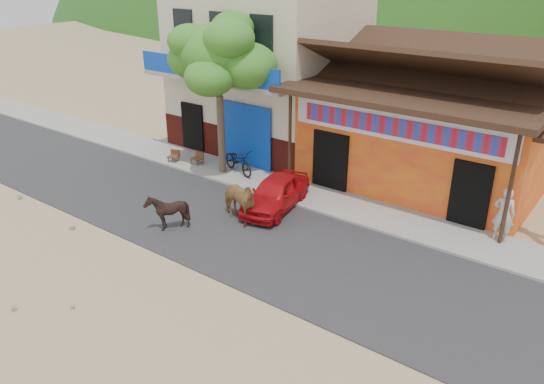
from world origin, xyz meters
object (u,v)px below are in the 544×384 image
Objects in this scene: tree at (220,96)px; cow_dark at (167,212)px; cafe_chair_right at (197,153)px; scooter at (238,161)px; cow_tan at (237,201)px; pedestrian at (504,214)px; red_car at (276,193)px; cafe_chair_left at (173,151)px.

cow_dark is at bearing -68.17° from tree.
tree is 2.91m from cafe_chair_right.
scooter is 2.09× the size of cafe_chair_right.
cow_tan is 1.02× the size of pedestrian.
red_car is at bearing -20.36° from tree.
cow_dark is at bearing -54.84° from cafe_chair_right.
pedestrian is 1.93× the size of cafe_chair_left.
cafe_chair_left is (-5.58, 2.46, -0.21)m from cow_tan.
scooter reaches higher than cafe_chair_right.
cafe_chair_left is at bearing -171.02° from tree.
tree reaches higher than pedestrian.
tree is at bearing -1.65° from pedestrian.
scooter is (-3.00, 1.61, 0.00)m from red_car.
cow_tan is 1.56m from red_car.
cafe_chair_right is (-2.00, -0.27, -0.04)m from scooter.
cafe_chair_right is at bearing 154.40° from red_car.
red_car is 3.71× the size of cafe_chair_right.
cafe_chair_right is (-11.73, -0.78, -0.39)m from pedestrian.
scooter reaches higher than cafe_chair_left.
cow_tan reaches higher than cow_dark.
cafe_chair_left is at bearing 160.31° from red_car.
red_car is (1.77, 3.24, -0.03)m from cow_dark.
tree is 2.60m from scooter.
cow_tan is 1.43× the size of cow_dark.
tree is 5.01× the size of cow_dark.
red_car reaches higher than cafe_chair_right.
cafe_chair_left is 0.97× the size of cafe_chair_right.
cow_dark is at bearing 26.23° from pedestrian.
cow_tan reaches higher than scooter.
cow_dark is at bearing -147.40° from scooter.
pedestrian is at bearing -13.08° from cafe_chair_left.
tree is 3.58× the size of pedestrian.
tree reaches higher than cow_dark.
tree is 1.81× the size of red_car.
tree is 6.72× the size of cafe_chair_right.
red_car is 1.78× the size of scooter.
pedestrian is (8.50, 5.36, 0.32)m from cow_dark.
cafe_chair_right is at bearing -157.48° from cow_dark.
scooter is 2.15× the size of cafe_chair_left.
red_car is at bearing -3.81° from cow_tan.
scooter is at bearing -2.99° from pedestrian.
tree is 4.89m from cow_tan.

